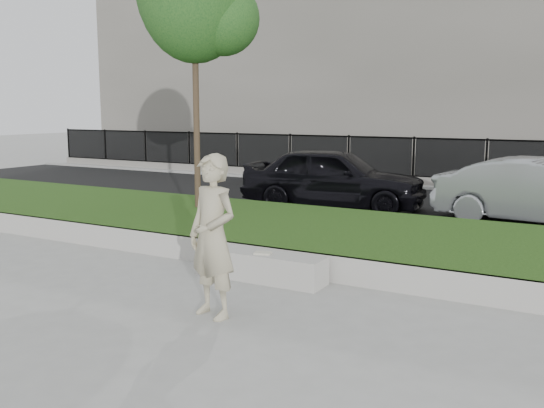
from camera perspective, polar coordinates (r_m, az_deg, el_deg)
The scene contains 12 objects.
ground at distance 8.74m, azimuth -6.13°, elevation -7.65°, with size 90.00×90.00×0.00m, color gray.
grass_bank at distance 11.18m, azimuth 2.84°, elevation -2.85°, with size 34.00×4.00×0.40m, color black.
grass_kerb at distance 9.52m, azimuth -2.49°, elevation -4.96°, with size 34.00×0.08×0.40m, color #A4A199.
street at distance 16.24m, azimuth 11.58°, elevation 0.05°, with size 34.00×7.00×0.04m, color black.
far_pavement at distance 20.53m, azimuth 15.48°, elevation 1.87°, with size 34.00×3.00×0.12m, color gray.
iron_fence at distance 19.51m, azimuth 14.82°, elevation 2.96°, with size 32.00×0.30×1.50m.
building_facade at distance 27.35m, azimuth 19.63°, elevation 13.75°, with size 34.00×10.00×10.00m, color #656158.
stone_bench at distance 8.95m, azimuth -1.15°, elevation -5.83°, with size 2.01×0.50×0.41m, color #A4A199.
man at distance 7.25m, azimuth -5.60°, elevation -3.06°, with size 0.72×0.47×1.97m, color tan.
book at distance 8.79m, azimuth -0.86°, elevation -4.63°, with size 0.24×0.17×0.03m, color beige.
car_dark at distance 14.98m, azimuth 5.82°, elevation 2.48°, with size 1.80×4.49×1.53m, color black.
car_silver at distance 13.89m, azimuth 23.99°, elevation 0.99°, with size 1.49×4.28×1.41m, color gray.
Camera 1 is at (4.90, -6.79, 2.50)m, focal length 40.00 mm.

